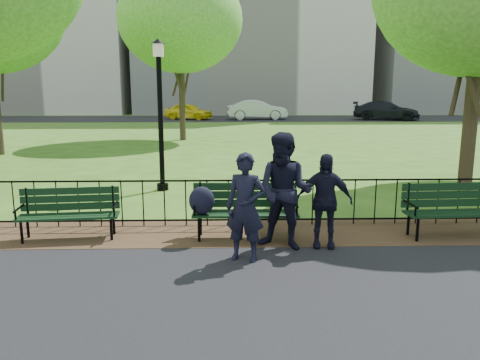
{
  "coord_description": "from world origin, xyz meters",
  "views": [
    {
      "loc": [
        -0.63,
        -6.57,
        2.56
      ],
      "look_at": [
        -0.39,
        1.5,
        0.99
      ],
      "focal_mm": 35.0,
      "sensor_mm": 36.0,
      "label": 1
    }
  ],
  "objects_px": {
    "person_right": "(324,201)",
    "sedan_dark": "(386,111)",
    "tree_far_c": "(180,19)",
    "person_mid": "(285,192)",
    "person_left": "(245,207)",
    "sedan_silver": "(257,110)",
    "park_bench_right_a": "(454,204)",
    "lamppost": "(160,110)",
    "taxi": "(189,111)",
    "park_bench_main": "(225,203)",
    "park_bench_left_a": "(69,208)"
  },
  "relations": [
    {
      "from": "person_right",
      "to": "sedan_dark",
      "type": "distance_m",
      "value": 33.99
    },
    {
      "from": "tree_far_c",
      "to": "person_mid",
      "type": "height_order",
      "value": "tree_far_c"
    },
    {
      "from": "person_left",
      "to": "sedan_dark",
      "type": "xyz_separation_m",
      "value": [
        13.12,
        32.44,
        -0.03
      ]
    },
    {
      "from": "sedan_silver",
      "to": "sedan_dark",
      "type": "bearing_deg",
      "value": -97.98
    },
    {
      "from": "person_left",
      "to": "park_bench_right_a",
      "type": "bearing_deg",
      "value": 34.04
    },
    {
      "from": "sedan_silver",
      "to": "lamppost",
      "type": "bearing_deg",
      "value": 167.46
    },
    {
      "from": "person_right",
      "to": "taxi",
      "type": "xyz_separation_m",
      "value": [
        -4.79,
        32.9,
        -0.08
      ]
    },
    {
      "from": "sedan_silver",
      "to": "sedan_dark",
      "type": "relative_size",
      "value": 0.94
    },
    {
      "from": "person_right",
      "to": "tree_far_c",
      "type": "bearing_deg",
      "value": 111.66
    },
    {
      "from": "park_bench_main",
      "to": "sedan_silver",
      "type": "relative_size",
      "value": 0.37
    },
    {
      "from": "park_bench_right_a",
      "to": "person_left",
      "type": "relative_size",
      "value": 1.11
    },
    {
      "from": "park_bench_left_a",
      "to": "person_mid",
      "type": "relative_size",
      "value": 0.91
    },
    {
      "from": "park_bench_right_a",
      "to": "sedan_silver",
      "type": "height_order",
      "value": "sedan_silver"
    },
    {
      "from": "person_mid",
      "to": "lamppost",
      "type": "bearing_deg",
      "value": 142.3
    },
    {
      "from": "person_left",
      "to": "taxi",
      "type": "bearing_deg",
      "value": 113.57
    },
    {
      "from": "person_right",
      "to": "sedan_silver",
      "type": "relative_size",
      "value": 0.3
    },
    {
      "from": "person_mid",
      "to": "taxi",
      "type": "xyz_separation_m",
      "value": [
        -4.14,
        32.97,
        -0.25
      ]
    },
    {
      "from": "lamppost",
      "to": "person_mid",
      "type": "xyz_separation_m",
      "value": [
        2.58,
        -4.61,
        -1.1
      ]
    },
    {
      "from": "tree_far_c",
      "to": "park_bench_main",
      "type": "bearing_deg",
      "value": -82.27
    },
    {
      "from": "person_mid",
      "to": "sedan_silver",
      "type": "relative_size",
      "value": 0.37
    },
    {
      "from": "taxi",
      "to": "sedan_silver",
      "type": "xyz_separation_m",
      "value": [
        5.79,
        -0.28,
        0.14
      ]
    },
    {
      "from": "park_bench_right_a",
      "to": "person_left",
      "type": "xyz_separation_m",
      "value": [
        -3.71,
        -1.09,
        0.25
      ]
    },
    {
      "from": "lamppost",
      "to": "person_right",
      "type": "bearing_deg",
      "value": -54.58
    },
    {
      "from": "park_bench_main",
      "to": "park_bench_left_a",
      "type": "height_order",
      "value": "park_bench_main"
    },
    {
      "from": "lamppost",
      "to": "taxi",
      "type": "xyz_separation_m",
      "value": [
        -1.56,
        28.36,
        -1.35
      ]
    },
    {
      "from": "lamppost",
      "to": "sedan_dark",
      "type": "distance_m",
      "value": 31.22
    },
    {
      "from": "person_right",
      "to": "lamppost",
      "type": "bearing_deg",
      "value": 134.24
    },
    {
      "from": "park_bench_left_a",
      "to": "lamppost",
      "type": "bearing_deg",
      "value": 68.76
    },
    {
      "from": "person_left",
      "to": "park_bench_left_a",
      "type": "bearing_deg",
      "value": 176.33
    },
    {
      "from": "person_left",
      "to": "person_right",
      "type": "height_order",
      "value": "person_left"
    },
    {
      "from": "park_bench_main",
      "to": "park_bench_left_a",
      "type": "distance_m",
      "value": 2.71
    },
    {
      "from": "park_bench_left_a",
      "to": "tree_far_c",
      "type": "bearing_deg",
      "value": 82.22
    },
    {
      "from": "lamppost",
      "to": "sedan_silver",
      "type": "bearing_deg",
      "value": 81.42
    },
    {
      "from": "park_bench_main",
      "to": "taxi",
      "type": "height_order",
      "value": "taxi"
    },
    {
      "from": "taxi",
      "to": "sedan_dark",
      "type": "distance_m",
      "value": 16.64
    },
    {
      "from": "park_bench_right_a",
      "to": "person_right",
      "type": "height_order",
      "value": "person_right"
    },
    {
      "from": "lamppost",
      "to": "person_left",
      "type": "distance_m",
      "value": 5.6
    },
    {
      "from": "park_bench_main",
      "to": "person_mid",
      "type": "bearing_deg",
      "value": -28.65
    },
    {
      "from": "park_bench_main",
      "to": "taxi",
      "type": "bearing_deg",
      "value": 96.27
    },
    {
      "from": "park_bench_main",
      "to": "park_bench_right_a",
      "type": "distance_m",
      "value": 4.01
    },
    {
      "from": "park_bench_left_a",
      "to": "lamppost",
      "type": "height_order",
      "value": "lamppost"
    },
    {
      "from": "park_bench_left_a",
      "to": "park_bench_right_a",
      "type": "distance_m",
      "value": 6.71
    },
    {
      "from": "park_bench_left_a",
      "to": "person_mid",
      "type": "xyz_separation_m",
      "value": [
        3.65,
        -0.66,
        0.41
      ]
    },
    {
      "from": "person_right",
      "to": "person_left",
      "type": "bearing_deg",
      "value": -147.42
    },
    {
      "from": "sedan_dark",
      "to": "park_bench_main",
      "type": "bearing_deg",
      "value": 174.44
    },
    {
      "from": "park_bench_left_a",
      "to": "sedan_dark",
      "type": "bearing_deg",
      "value": 56.72
    },
    {
      "from": "park_bench_left_a",
      "to": "taxi",
      "type": "bearing_deg",
      "value": 84.85
    },
    {
      "from": "lamppost",
      "to": "person_right",
      "type": "xyz_separation_m",
      "value": [
        3.23,
        -4.54,
        -1.27
      ]
    },
    {
      "from": "park_bench_main",
      "to": "person_left",
      "type": "xyz_separation_m",
      "value": [
        0.3,
        -1.04,
        0.18
      ]
    },
    {
      "from": "park_bench_right_a",
      "to": "park_bench_main",
      "type": "bearing_deg",
      "value": 177.55
    }
  ]
}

